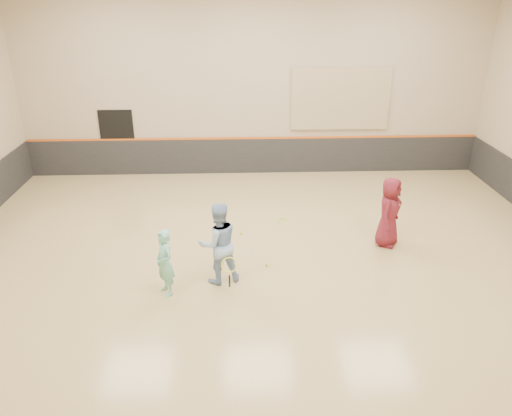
{
  "coord_description": "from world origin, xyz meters",
  "views": [
    {
      "loc": [
        -0.58,
        -10.1,
        5.83
      ],
      "look_at": [
        -0.16,
        0.4,
        1.15
      ],
      "focal_mm": 35.0,
      "sensor_mm": 36.0,
      "label": 1
    }
  ],
  "objects_px": {
    "instructor": "(218,243)",
    "young_man": "(389,212)",
    "spare_racket": "(283,219)",
    "girl": "(165,263)"
  },
  "relations": [
    {
      "from": "young_man",
      "to": "spare_racket",
      "type": "distance_m",
      "value": 2.91
    },
    {
      "from": "girl",
      "to": "instructor",
      "type": "distance_m",
      "value": 1.18
    },
    {
      "from": "instructor",
      "to": "young_man",
      "type": "relative_size",
      "value": 1.04
    },
    {
      "from": "instructor",
      "to": "young_man",
      "type": "bearing_deg",
      "value": -178.85
    },
    {
      "from": "girl",
      "to": "young_man",
      "type": "xyz_separation_m",
      "value": [
        5.13,
        1.96,
        0.15
      ]
    },
    {
      "from": "girl",
      "to": "spare_racket",
      "type": "height_order",
      "value": "girl"
    },
    {
      "from": "girl",
      "to": "instructor",
      "type": "height_order",
      "value": "instructor"
    },
    {
      "from": "girl",
      "to": "young_man",
      "type": "distance_m",
      "value": 5.5
    },
    {
      "from": "girl",
      "to": "instructor",
      "type": "xyz_separation_m",
      "value": [
        1.08,
        0.44,
        0.19
      ]
    },
    {
      "from": "instructor",
      "to": "young_man",
      "type": "height_order",
      "value": "instructor"
    }
  ]
}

